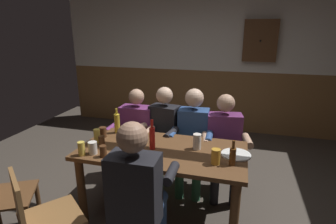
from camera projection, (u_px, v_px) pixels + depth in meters
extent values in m
plane|color=#423A33|center=(166.00, 207.00, 2.95)|extent=(6.61, 6.61, 0.00)
cube|color=silver|center=(206.00, 31.00, 4.87)|extent=(5.51, 0.12, 1.41)
cube|color=brown|center=(203.00, 99.00, 5.24)|extent=(5.51, 0.12, 1.15)
cube|color=brown|center=(162.00, 151.00, 2.63)|extent=(1.62, 0.82, 0.04)
cylinder|color=brown|center=(82.00, 191.00, 2.62)|extent=(0.08, 0.08, 0.72)
cylinder|color=brown|center=(234.00, 218.00, 2.25)|extent=(0.08, 0.08, 0.72)
cylinder|color=brown|center=(113.00, 161.00, 3.23)|extent=(0.08, 0.08, 0.72)
cylinder|color=brown|center=(237.00, 178.00, 2.85)|extent=(0.08, 0.08, 0.72)
cube|color=#6B2D66|center=(137.00, 125.00, 3.43)|extent=(0.42, 0.23, 0.49)
sphere|color=tan|center=(136.00, 97.00, 3.32)|extent=(0.20, 0.20, 0.20)
cylinder|color=#AD1919|center=(142.00, 147.00, 3.34)|extent=(0.13, 0.39, 0.13)
cylinder|color=#AD1919|center=(126.00, 145.00, 3.40)|extent=(0.13, 0.39, 0.13)
cylinder|color=#AD1919|center=(137.00, 173.00, 3.24)|extent=(0.10, 0.10, 0.42)
cylinder|color=#AD1919|center=(120.00, 171.00, 3.29)|extent=(0.10, 0.10, 0.42)
cylinder|color=tan|center=(148.00, 132.00, 3.13)|extent=(0.08, 0.28, 0.08)
cylinder|color=#6B2D66|center=(112.00, 128.00, 3.25)|extent=(0.08, 0.28, 0.08)
cube|color=black|center=(165.00, 126.00, 3.33)|extent=(0.38, 0.27, 0.53)
sphere|color=beige|center=(164.00, 95.00, 3.21)|extent=(0.20, 0.20, 0.20)
cylinder|color=#33724C|center=(167.00, 150.00, 3.24)|extent=(0.19, 0.41, 0.13)
cylinder|color=#33724C|center=(153.00, 147.00, 3.32)|extent=(0.19, 0.41, 0.13)
cylinder|color=#33724C|center=(159.00, 178.00, 3.15)|extent=(0.10, 0.10, 0.42)
cylinder|color=#33724C|center=(145.00, 174.00, 3.22)|extent=(0.10, 0.10, 0.42)
cylinder|color=black|center=(171.00, 134.00, 3.03)|extent=(0.13, 0.29, 0.08)
cylinder|color=beige|center=(140.00, 128.00, 3.19)|extent=(0.13, 0.29, 0.08)
cube|color=#2D4C84|center=(193.00, 130.00, 3.24)|extent=(0.36, 0.24, 0.51)
sphere|color=beige|center=(194.00, 98.00, 3.12)|extent=(0.22, 0.22, 0.22)
cylinder|color=#33724C|center=(199.00, 154.00, 3.14)|extent=(0.15, 0.43, 0.13)
cylinder|color=#33724C|center=(183.00, 152.00, 3.19)|extent=(0.15, 0.43, 0.13)
cylinder|color=#33724C|center=(196.00, 183.00, 3.03)|extent=(0.10, 0.10, 0.42)
cylinder|color=#33724C|center=(179.00, 181.00, 3.07)|extent=(0.10, 0.10, 0.42)
cylinder|color=#2D4C84|center=(209.00, 137.00, 2.95)|extent=(0.09, 0.28, 0.08)
cylinder|color=#2D4C84|center=(172.00, 134.00, 3.04)|extent=(0.09, 0.28, 0.08)
cube|color=#6B2D66|center=(224.00, 134.00, 3.15)|extent=(0.42, 0.27, 0.48)
sphere|color=tan|center=(226.00, 103.00, 3.04)|extent=(0.21, 0.21, 0.21)
cylinder|color=black|center=(234.00, 157.00, 3.06)|extent=(0.20, 0.43, 0.13)
cylinder|color=black|center=(214.00, 156.00, 3.08)|extent=(0.20, 0.43, 0.13)
cylinder|color=black|center=(234.00, 188.00, 2.94)|extent=(0.10, 0.10, 0.42)
cylinder|color=black|center=(215.00, 187.00, 2.96)|extent=(0.10, 0.10, 0.42)
cylinder|color=tan|center=(248.00, 141.00, 2.89)|extent=(0.13, 0.29, 0.08)
cylinder|color=tan|center=(205.00, 139.00, 2.93)|extent=(0.13, 0.29, 0.08)
cube|color=black|center=(134.00, 190.00, 1.98)|extent=(0.38, 0.25, 0.56)
sphere|color=#9E755B|center=(132.00, 137.00, 1.85)|extent=(0.22, 0.22, 0.22)
cylinder|color=#2D4C84|center=(130.00, 206.00, 2.21)|extent=(0.14, 0.41, 0.13)
cylinder|color=#2D4C84|center=(154.00, 210.00, 2.16)|extent=(0.14, 0.41, 0.13)
cylinder|color=#2D4C84|center=(140.00, 217.00, 2.48)|extent=(0.10, 0.10, 0.42)
cylinder|color=#2D4C84|center=(161.00, 221.00, 2.43)|extent=(0.10, 0.10, 0.42)
cylinder|color=#9E755B|center=(121.00, 167.00, 2.26)|extent=(0.09, 0.28, 0.08)
cylinder|color=black|center=(171.00, 173.00, 2.15)|extent=(0.09, 0.28, 0.08)
cube|color=brown|center=(51.00, 218.00, 2.11)|extent=(0.62, 0.62, 0.02)
cube|color=brown|center=(18.00, 203.00, 1.94)|extent=(0.33, 0.27, 0.42)
cylinder|color=brown|center=(71.00, 220.00, 2.44)|extent=(0.04, 0.04, 0.44)
cube|color=brown|center=(8.00, 196.00, 2.40)|extent=(0.60, 0.60, 0.02)
cylinder|color=brown|center=(39.00, 202.00, 2.68)|extent=(0.04, 0.04, 0.44)
cylinder|color=#F9E08C|center=(144.00, 134.00, 2.90)|extent=(0.04, 0.04, 0.08)
cylinder|color=white|center=(236.00, 155.00, 2.49)|extent=(0.27, 0.27, 0.01)
cylinder|color=gold|center=(117.00, 124.00, 3.01)|extent=(0.06, 0.06, 0.22)
cylinder|color=gold|center=(116.00, 112.00, 2.97)|extent=(0.02, 0.02, 0.06)
cylinder|color=#593314|center=(233.00, 157.00, 2.29)|extent=(0.06, 0.06, 0.15)
cylinder|color=#593314|center=(234.00, 145.00, 2.26)|extent=(0.02, 0.02, 0.07)
cylinder|color=red|center=(152.00, 139.00, 2.59)|extent=(0.06, 0.06, 0.22)
cylinder|color=red|center=(152.00, 124.00, 2.55)|extent=(0.03, 0.03, 0.09)
cylinder|color=#4C2D19|center=(102.00, 141.00, 2.68)|extent=(0.06, 0.06, 0.10)
cylinder|color=#4C2D19|center=(103.00, 132.00, 2.90)|extent=(0.08, 0.08, 0.11)
cylinder|color=white|center=(197.00, 142.00, 2.60)|extent=(0.08, 0.08, 0.15)
cylinder|color=#4C2D19|center=(103.00, 151.00, 2.45)|extent=(0.07, 0.07, 0.11)
cylinder|color=white|center=(93.00, 148.00, 2.50)|extent=(0.08, 0.08, 0.12)
cylinder|color=#E5C64C|center=(97.00, 136.00, 2.74)|extent=(0.07, 0.07, 0.15)
cylinder|color=#E5C64C|center=(81.00, 149.00, 2.47)|extent=(0.06, 0.06, 0.13)
cylinder|color=gold|center=(216.00, 157.00, 2.31)|extent=(0.08, 0.08, 0.14)
cube|color=brown|center=(260.00, 41.00, 4.55)|extent=(0.56, 0.12, 0.70)
sphere|color=black|center=(260.00, 41.00, 4.48)|extent=(0.03, 0.03, 0.03)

